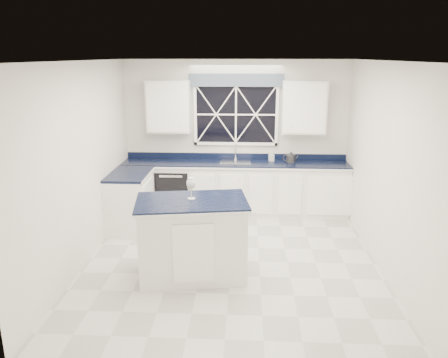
# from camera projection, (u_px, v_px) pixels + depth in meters

# --- Properties ---
(ground) EXTENTS (4.50, 4.50, 0.00)m
(ground) POSITION_uv_depth(u_px,v_px,m) (231.00, 261.00, 6.09)
(ground) COLOR silver
(ground) RESTS_ON ground
(back_wall) EXTENTS (4.00, 0.10, 2.70)m
(back_wall) POSITION_uv_depth(u_px,v_px,m) (236.00, 136.00, 7.89)
(back_wall) COLOR silver
(back_wall) RESTS_ON ground
(base_cabinets) EXTENTS (3.99, 1.60, 0.90)m
(base_cabinets) POSITION_uv_depth(u_px,v_px,m) (216.00, 191.00, 7.70)
(base_cabinets) COLOR white
(base_cabinets) RESTS_ON ground
(countertop) EXTENTS (3.98, 0.64, 0.04)m
(countertop) POSITION_uv_depth(u_px,v_px,m) (235.00, 163.00, 7.72)
(countertop) COLOR black
(countertop) RESTS_ON base_cabinets
(dishwasher) EXTENTS (0.60, 0.58, 0.82)m
(dishwasher) POSITION_uv_depth(u_px,v_px,m) (174.00, 190.00, 7.91)
(dishwasher) COLOR black
(dishwasher) RESTS_ON ground
(window) EXTENTS (1.65, 0.09, 1.26)m
(window) POSITION_uv_depth(u_px,v_px,m) (236.00, 110.00, 7.71)
(window) COLOR black
(window) RESTS_ON ground
(upper_cabinets) EXTENTS (3.10, 0.34, 0.90)m
(upper_cabinets) POSITION_uv_depth(u_px,v_px,m) (236.00, 107.00, 7.57)
(upper_cabinets) COLOR white
(upper_cabinets) RESTS_ON ground
(faucet) EXTENTS (0.05, 0.20, 0.30)m
(faucet) POSITION_uv_depth(u_px,v_px,m) (236.00, 151.00, 7.85)
(faucet) COLOR silver
(faucet) RESTS_ON countertop
(island) EXTENTS (1.49, 1.03, 1.03)m
(island) POSITION_uv_depth(u_px,v_px,m) (192.00, 238.00, 5.57)
(island) COLOR white
(island) RESTS_ON ground
(rug) EXTENTS (1.55, 1.13, 0.02)m
(rug) POSITION_uv_depth(u_px,v_px,m) (194.00, 232.00, 7.05)
(rug) COLOR #A8A8A4
(rug) RESTS_ON ground
(kettle) EXTENTS (0.27, 0.18, 0.19)m
(kettle) POSITION_uv_depth(u_px,v_px,m) (291.00, 157.00, 7.69)
(kettle) COLOR #2F3032
(kettle) RESTS_ON countertop
(wine_glass) EXTENTS (0.12, 0.12, 0.28)m
(wine_glass) POSITION_uv_depth(u_px,v_px,m) (191.00, 184.00, 5.43)
(wine_glass) COLOR silver
(wine_glass) RESTS_ON island
(soap_bottle) EXTENTS (0.11, 0.11, 0.18)m
(soap_bottle) POSITION_uv_depth(u_px,v_px,m) (271.00, 156.00, 7.78)
(soap_bottle) COLOR silver
(soap_bottle) RESTS_ON countertop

